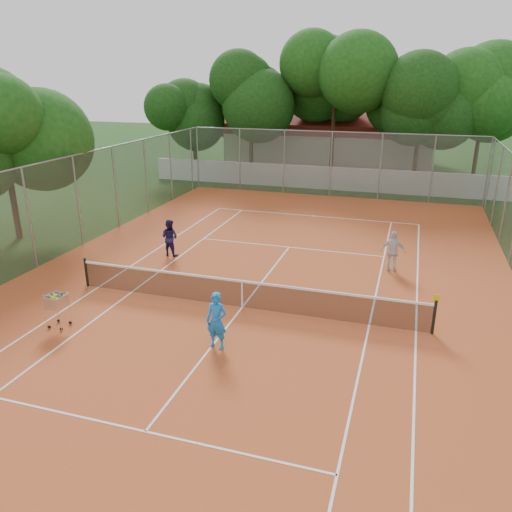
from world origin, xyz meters
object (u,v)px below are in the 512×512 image
(tennis_net, at_px, (242,294))
(clubhouse, at_px, (331,138))
(player_near, at_px, (217,321))
(ball_hopper, at_px, (58,310))
(player_far_right, at_px, (393,251))
(player_far_left, at_px, (170,238))

(tennis_net, relative_size, clubhouse, 0.72)
(clubhouse, bearing_deg, player_near, -86.09)
(ball_hopper, bearing_deg, player_far_right, 60.31)
(tennis_net, height_order, player_far_left, player_far_left)
(player_far_right, relative_size, ball_hopper, 1.41)
(player_far_left, bearing_deg, player_near, 132.96)
(player_far_right, bearing_deg, tennis_net, 50.98)
(clubhouse, xyz_separation_m, player_far_right, (6.49, -24.15, -1.38))
(tennis_net, distance_m, clubhouse, 29.12)
(player_near, bearing_deg, player_far_right, 63.61)
(clubhouse, relative_size, player_near, 9.91)
(tennis_net, xyz_separation_m, player_far_right, (4.49, 4.85, 0.31))
(clubhouse, distance_m, player_far_right, 25.04)
(clubhouse, bearing_deg, player_far_left, -95.83)
(tennis_net, xyz_separation_m, ball_hopper, (-4.85, -2.94, 0.08))
(tennis_net, bearing_deg, clubhouse, 93.95)
(tennis_net, distance_m, player_far_right, 6.62)
(tennis_net, xyz_separation_m, player_far_left, (-4.56, 3.90, 0.29))
(tennis_net, height_order, ball_hopper, ball_hopper)
(player_far_left, distance_m, player_far_right, 9.11)
(tennis_net, relative_size, player_near, 7.18)
(player_far_left, relative_size, ball_hopper, 1.37)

